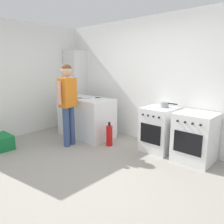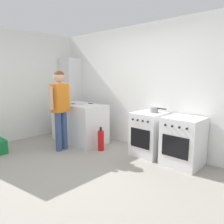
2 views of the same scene
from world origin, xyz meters
TOP-DOWN VIEW (x-y plane):
  - ground_plane at (0.00, 0.00)m, footprint 8.00×8.00m
  - back_wall at (0.00, 1.95)m, footprint 6.00×0.10m
  - side_wall_left at (-2.60, 0.40)m, footprint 0.10×3.10m
  - counter_unit at (-1.35, 1.20)m, footprint 1.30×0.70m
  - oven_left at (0.35, 1.58)m, footprint 0.56×0.62m
  - oven_right at (1.05, 1.58)m, footprint 0.63×0.62m
  - pot at (0.40, 1.65)m, footprint 0.34×0.16m
  - knife_paring at (-1.70, 1.09)m, footprint 0.20×0.10m
  - knife_carving at (-1.33, 1.12)m, footprint 0.31×0.17m
  - knife_bread at (-1.07, 1.45)m, footprint 0.31×0.22m
  - person at (-1.15, 0.56)m, footprint 0.26×0.56m
  - fire_extinguisher at (-0.52, 1.10)m, footprint 0.13×0.13m
  - larder_cabinet at (-2.30, 1.68)m, footprint 0.48×0.44m

SIDE VIEW (x-z plane):
  - ground_plane at x=0.00m, z-range 0.00..0.00m
  - fire_extinguisher at x=-0.52m, z-range -0.03..0.47m
  - oven_left at x=0.35m, z-range 0.00..0.85m
  - oven_right at x=1.05m, z-range 0.00..0.85m
  - counter_unit at x=-1.35m, z-range 0.00..0.90m
  - pot at x=0.40m, z-range 0.85..0.96m
  - knife_bread at x=-1.07m, z-range 0.90..0.91m
  - knife_carving at x=-1.33m, z-range 0.90..0.91m
  - knife_paring at x=-1.70m, z-range 0.90..0.91m
  - person at x=-1.15m, z-range 0.16..1.82m
  - larder_cabinet at x=-2.30m, z-range 0.00..2.00m
  - back_wall at x=0.00m, z-range 0.00..2.60m
  - side_wall_left at x=-2.60m, z-range 0.00..2.60m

